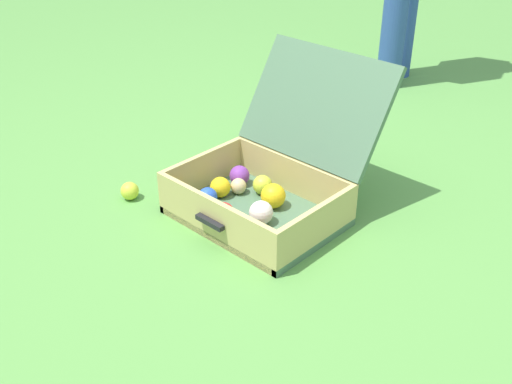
# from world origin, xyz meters

# --- Properties ---
(ground_plane) EXTENTS (16.00, 16.00, 0.00)m
(ground_plane) POSITION_xyz_m (0.00, 0.00, 0.00)
(ground_plane) COLOR #569342
(open_suitcase) EXTENTS (0.52, 0.62, 0.49)m
(open_suitcase) POSITION_xyz_m (-0.10, 0.09, 0.11)
(open_suitcase) COLOR #4C7051
(open_suitcase) RESTS_ON ground
(stray_ball_on_grass) EXTENTS (0.06, 0.06, 0.06)m
(stray_ball_on_grass) POSITION_xyz_m (-0.50, -0.18, 0.03)
(stray_ball_on_grass) COLOR #CCDB38
(stray_ball_on_grass) RESTS_ON ground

